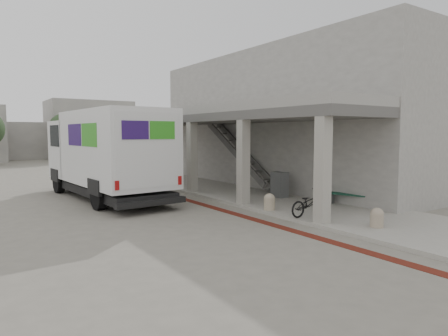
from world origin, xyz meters
TOP-DOWN VIEW (x-y plane):
  - ground at (0.00, 0.00)m, footprint 120.00×120.00m
  - bike_lane_stripe at (1.00, 2.00)m, footprint 0.35×40.00m
  - sidewalk at (4.00, 0.00)m, footprint 4.40×28.00m
  - transit_building at (6.83, 4.50)m, footprint 7.60×17.00m
  - distant_backdrop at (-2.84, 35.89)m, footprint 28.00×10.00m
  - tree_mid at (2.00, 30.00)m, footprint 3.20×3.20m
  - tree_right at (10.00, 29.00)m, footprint 3.20×3.20m
  - fedex_truck at (-1.68, 5.30)m, footprint 3.25×8.91m
  - bench at (5.20, -2.12)m, footprint 0.98×1.87m
  - bollard_near at (2.98, -4.79)m, footprint 0.38×0.38m
  - bollard_far at (2.10, -1.06)m, footprint 0.39×0.39m
  - utility_cabinet at (4.30, 0.88)m, footprint 0.51×0.66m
  - bicycle_black at (2.50, -2.61)m, footprint 1.65×0.62m

SIDE VIEW (x-z plane):
  - ground at x=0.00m, z-range 0.00..0.00m
  - bike_lane_stripe at x=1.00m, z-range 0.00..0.01m
  - sidewalk at x=4.00m, z-range 0.00..0.12m
  - bollard_near at x=2.98m, z-range 0.12..0.68m
  - bollard_far at x=2.10m, z-range 0.12..0.71m
  - bench at x=5.20m, z-range 0.21..0.65m
  - bicycle_black at x=2.50m, z-range 0.12..0.98m
  - utility_cabinet at x=4.30m, z-range 0.12..1.18m
  - fedex_truck at x=-1.68m, z-range 0.12..3.86m
  - distant_backdrop at x=-2.84m, z-range -0.55..5.95m
  - tree_mid at x=2.00m, z-range 0.78..5.58m
  - tree_right at x=10.00m, z-range 0.78..5.58m
  - transit_building at x=6.83m, z-range -0.10..6.90m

